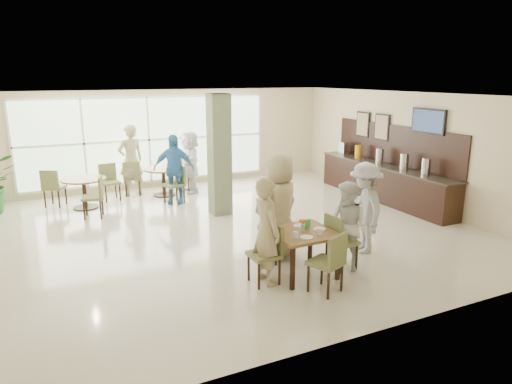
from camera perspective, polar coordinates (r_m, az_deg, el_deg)
name	(u,v)px	position (r m, az deg, el deg)	size (l,w,h in m)	color
ground	(223,231)	(9.70, -4.12, -4.83)	(10.00, 10.00, 0.00)	beige
room_shell	(222,151)	(9.28, -4.31, 5.15)	(10.00, 10.00, 10.00)	white
window_bank	(149,140)	(13.43, -13.23, 6.36)	(7.00, 0.04, 7.00)	silver
column	(219,155)	(10.58, -4.60, 4.61)	(0.45, 0.45, 2.80)	#5C6747
main_table	(302,236)	(7.43, 5.83, -5.56)	(0.99, 0.99, 0.75)	brown
round_table_left	(84,186)	(11.92, -20.71, 0.75)	(1.07, 1.07, 0.75)	brown
round_table_right	(163,175)	(12.62, -11.50, 2.06)	(1.02, 1.02, 0.75)	brown
chairs_main_table	(302,247)	(7.49, 5.78, -6.91)	(1.91, 1.96, 0.95)	olive
chairs_table_left	(86,189)	(11.98, -20.49, 0.37)	(1.90, 1.98, 0.95)	olive
chairs_table_right	(164,178)	(12.61, -11.41, 1.68)	(2.08, 1.86, 0.95)	olive
tabletop_clutter	(307,228)	(7.39, 6.34, -4.47)	(0.70, 0.74, 0.21)	white
buffet_counter	(384,179)	(12.36, 15.67, 1.54)	(0.64, 4.70, 1.95)	black
wall_tv	(428,121)	(11.48, 20.74, 8.29)	(0.06, 1.00, 0.58)	black
framed_art_a	(382,127)	(12.68, 15.46, 7.82)	(0.05, 0.55, 0.70)	black
framed_art_b	(363,124)	(13.29, 13.21, 8.24)	(0.05, 0.55, 0.70)	black
teen_left	(266,231)	(7.07, 1.29, -4.90)	(0.62, 0.41, 1.70)	tan
teen_far	(280,206)	(8.08, 2.96, -1.79)	(0.92, 0.50, 1.88)	tan
teen_right	(348,226)	(7.76, 11.39, -4.21)	(0.73, 0.57, 1.50)	white
teen_standing	(365,208)	(8.55, 13.42, -1.95)	(1.09, 0.62, 1.68)	#ADADAF
adult_a	(174,169)	(11.74, -10.24, 2.84)	(1.04, 0.59, 1.77)	#4285C6
adult_b	(190,162)	(12.80, -8.22, 3.76)	(1.59, 0.69, 1.72)	white
adult_standing	(131,160)	(12.72, -15.36, 3.83)	(0.71, 0.46, 1.94)	tan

